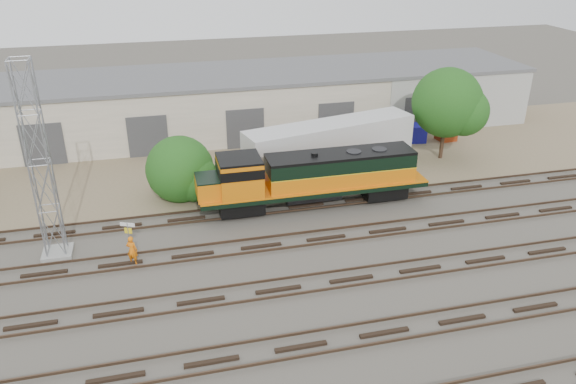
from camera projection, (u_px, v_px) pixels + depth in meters
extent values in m
plane|color=#47423A|center=(266.00, 261.00, 31.71)|extent=(140.00, 140.00, 0.00)
cube|color=#726047|center=(228.00, 162.00, 44.86)|extent=(80.00, 16.00, 0.02)
cube|color=black|center=(301.00, 347.00, 25.10)|extent=(80.00, 2.40, 0.14)
cube|color=#4C3828|center=(305.00, 356.00, 24.38)|extent=(80.00, 0.08, 0.14)
cube|color=#4C3828|center=(297.00, 334.00, 25.70)|extent=(80.00, 0.08, 0.14)
cube|color=black|center=(278.00, 290.00, 29.05)|extent=(80.00, 2.40, 0.14)
cube|color=#4C3828|center=(282.00, 296.00, 28.33)|extent=(80.00, 0.08, 0.14)
cube|color=#4C3828|center=(275.00, 279.00, 29.65)|extent=(80.00, 0.08, 0.14)
cube|color=black|center=(261.00, 246.00, 32.99)|extent=(80.00, 2.40, 0.14)
cube|color=#4C3828|center=(264.00, 251.00, 32.28)|extent=(80.00, 0.08, 0.14)
cube|color=#4C3828|center=(259.00, 238.00, 33.59)|extent=(80.00, 0.08, 0.14)
cube|color=black|center=(248.00, 212.00, 36.94)|extent=(80.00, 2.40, 0.14)
cube|color=#4C3828|center=(250.00, 215.00, 36.22)|extent=(80.00, 0.08, 0.14)
cube|color=#4C3828|center=(246.00, 205.00, 37.54)|extent=(80.00, 0.08, 0.14)
cube|color=beige|center=(214.00, 104.00, 50.81)|extent=(58.00, 10.00, 5.00)
cube|color=#59595B|center=(212.00, 75.00, 49.68)|extent=(58.40, 10.40, 0.30)
cube|color=#999993|center=(461.00, 103.00, 51.16)|extent=(14.00, 0.10, 5.00)
cube|color=#333335|center=(43.00, 145.00, 43.68)|extent=(3.20, 0.12, 3.40)
cube|color=#333335|center=(148.00, 137.00, 45.41)|extent=(3.20, 0.12, 3.40)
cube|color=#333335|center=(245.00, 129.00, 47.15)|extent=(3.20, 0.12, 3.40)
cube|color=#333335|center=(336.00, 122.00, 48.89)|extent=(3.20, 0.12, 3.40)
cube|color=#333335|center=(420.00, 115.00, 50.62)|extent=(3.20, 0.12, 3.40)
cube|color=black|center=(241.00, 204.00, 36.56)|extent=(2.88, 2.16, 0.90)
cube|color=black|center=(382.00, 188.00, 38.71)|extent=(2.88, 2.16, 0.90)
cube|color=black|center=(314.00, 188.00, 37.38)|extent=(15.31, 2.70, 0.32)
cylinder|color=black|center=(314.00, 195.00, 37.62)|extent=(3.78, 0.99, 0.99)
cube|color=#D06809|center=(340.00, 176.00, 37.47)|extent=(9.91, 2.34, 1.08)
cube|color=black|center=(340.00, 162.00, 37.05)|extent=(9.91, 2.34, 0.90)
cube|color=black|center=(341.00, 154.00, 36.82)|extent=(9.91, 2.34, 0.18)
cube|color=#D06809|center=(240.00, 177.00, 35.74)|extent=(2.70, 2.70, 2.34)
cube|color=black|center=(239.00, 159.00, 35.20)|extent=(2.70, 2.70, 0.14)
cube|color=#D06809|center=(208.00, 188.00, 35.52)|extent=(1.44, 2.16, 1.26)
cube|color=gray|center=(58.00, 252.00, 32.33)|extent=(1.65, 1.65, 0.20)
cylinder|color=gray|center=(31.00, 160.00, 30.26)|extent=(0.08, 0.08, 11.02)
cylinder|color=gray|center=(51.00, 158.00, 30.48)|extent=(0.08, 0.08, 11.02)
cylinder|color=gray|center=(28.00, 167.00, 29.37)|extent=(0.08, 0.08, 11.02)
cylinder|color=gray|center=(48.00, 165.00, 29.59)|extent=(0.08, 0.08, 11.02)
cylinder|color=gray|center=(129.00, 239.00, 31.77)|extent=(0.07, 0.07, 2.14)
cube|color=white|center=(127.00, 225.00, 31.38)|extent=(0.81, 0.40, 0.21)
cube|color=yellow|center=(128.00, 231.00, 31.54)|extent=(0.42, 0.22, 0.34)
imported|color=orange|center=(132.00, 250.00, 31.07)|extent=(0.75, 0.65, 1.73)
cube|color=silver|center=(330.00, 141.00, 41.62)|extent=(13.54, 5.63, 2.76)
cube|color=black|center=(385.00, 156.00, 44.71)|extent=(2.97, 3.05, 1.02)
cube|color=black|center=(275.00, 184.00, 39.57)|extent=(0.15, 0.15, 1.33)
cube|color=black|center=(262.00, 174.00, 41.21)|extent=(0.15, 0.15, 1.33)
cube|color=#15148C|center=(416.00, 133.00, 49.02)|extent=(1.81, 1.73, 1.50)
cube|color=maroon|center=(446.00, 133.00, 49.30)|extent=(1.59, 1.50, 1.40)
cylinder|color=#382619|center=(182.00, 193.00, 39.19)|extent=(0.32, 0.32, 0.42)
sphere|color=#1B4814|center=(180.00, 169.00, 38.41)|extent=(4.64, 4.64, 4.64)
sphere|color=#1B4814|center=(195.00, 178.00, 38.20)|extent=(3.25, 3.25, 3.25)
cylinder|color=#382619|center=(442.00, 142.00, 45.19)|extent=(0.32, 0.32, 2.73)
sphere|color=#1B4814|center=(447.00, 103.00, 43.78)|extent=(5.47, 5.47, 5.47)
sphere|color=#1B4814|center=(464.00, 111.00, 43.53)|extent=(3.83, 3.83, 3.83)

